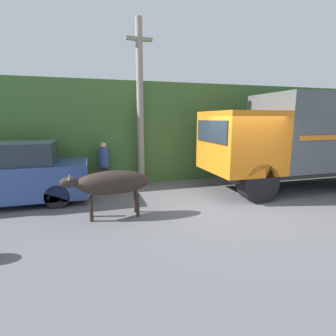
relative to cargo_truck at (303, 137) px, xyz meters
The scene contains 8 objects.
ground_plane 3.63m from the cargo_truck, 161.00° to the right, with size 60.00×60.00×0.00m, color slate.
hillside_embankment 6.44m from the cargo_truck, 117.56° to the left, with size 32.00×6.70×3.78m.
building_backdrop 7.48m from the cargo_truck, 150.23° to the left, with size 4.77×2.70×3.45m.
cargo_truck is the anchor object (origin of this frame).
brown_cow 6.71m from the cargo_truck, behind, with size 2.14×0.60×1.18m.
parked_suv 9.41m from the cargo_truck, behind, with size 4.38×1.80×1.78m.
pedestrian_on_hill 6.98m from the cargo_truck, 162.55° to the left, with size 0.49×0.49×1.62m.
utility_pole 5.77m from the cargo_truck, 159.06° to the left, with size 0.90×0.24×5.77m.
Camera 1 is at (-4.05, -6.31, 2.43)m, focal length 28.00 mm.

